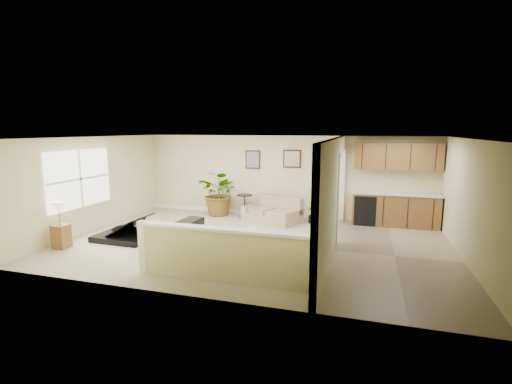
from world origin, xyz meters
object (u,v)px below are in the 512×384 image
(accent_table, at_px, (245,203))
(lamp_stand, at_px, (60,229))
(piano, at_px, (128,216))
(piano_bench, at_px, (189,230))
(small_plant, at_px, (313,216))
(loveseat, at_px, (272,209))
(palm_plant, at_px, (220,193))

(accent_table, xyz_separation_m, lamp_stand, (-3.07, -4.11, 0.01))
(piano, height_order, accent_table, piano)
(piano, relative_size, accent_table, 2.41)
(piano_bench, height_order, lamp_stand, lamp_stand)
(small_plant, relative_size, lamp_stand, 0.48)
(piano, distance_m, small_plant, 5.09)
(loveseat, relative_size, small_plant, 3.88)
(accent_table, bearing_deg, lamp_stand, -126.77)
(small_plant, xyz_separation_m, lamp_stand, (-5.21, -3.94, 0.24))
(accent_table, bearing_deg, piano_bench, -100.21)
(piano, relative_size, lamp_stand, 1.57)
(piano_bench, relative_size, lamp_stand, 0.74)
(piano, bearing_deg, palm_plant, 67.19)
(piano, xyz_separation_m, loveseat, (3.05, 2.69, -0.18))
(piano_bench, xyz_separation_m, lamp_stand, (-2.57, -1.33, 0.19))
(accent_table, relative_size, palm_plant, 0.45)
(piano, height_order, small_plant, piano)
(loveseat, bearing_deg, piano, -115.47)
(accent_table, height_order, lamp_stand, lamp_stand)
(palm_plant, bearing_deg, loveseat, -7.05)
(piano, height_order, lamp_stand, piano)
(lamp_stand, bearing_deg, accent_table, 53.23)
(accent_table, bearing_deg, small_plant, -4.34)
(piano, xyz_separation_m, lamp_stand, (-0.95, -1.18, -0.08))
(palm_plant, bearing_deg, lamp_stand, -119.04)
(piano_bench, height_order, accent_table, accent_table)
(accent_table, distance_m, small_plant, 2.16)
(piano_bench, height_order, small_plant, piano_bench)
(loveseat, height_order, accent_table, loveseat)
(piano_bench, height_order, palm_plant, palm_plant)
(piano_bench, relative_size, loveseat, 0.40)
(loveseat, height_order, palm_plant, palm_plant)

